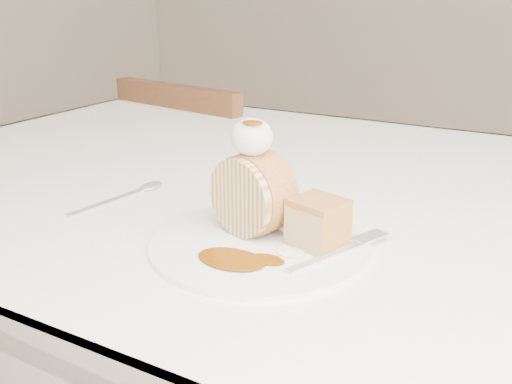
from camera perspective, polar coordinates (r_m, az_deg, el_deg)
The scene contains 10 objects.
table at distance 0.85m, azimuth 5.03°, elevation -4.83°, with size 1.40×0.90×0.75m.
chair_far at distance 1.52m, azimuth -4.93°, elevation -1.86°, with size 0.43×0.43×0.80m.
plate at distance 0.62m, azimuth 0.36°, elevation -5.16°, with size 0.24×0.24×0.01m, color white.
roulade_slice at distance 0.63m, azimuth -0.36°, elevation -0.23°, with size 0.09×0.09×0.05m, color beige.
cake_chunk at distance 0.60m, azimuth 6.21°, elevation -3.35°, with size 0.05×0.05×0.04m, color #B77C45.
whipped_cream at distance 0.61m, azimuth -0.44°, elevation 5.52°, with size 0.05×0.05×0.04m, color white.
caramel_drizzle at distance 0.59m, azimuth -0.34°, elevation 7.42°, with size 0.02×0.02×0.01m, color #673204.
caramel_pool at distance 0.58m, azimuth -2.48°, elevation -6.70°, with size 0.07×0.05×0.00m, color #673204, non-canonical shape.
fork at distance 0.58m, azimuth 6.95°, elevation -6.52°, with size 0.02×0.14×0.00m, color silver.
spoon at distance 0.76m, azimuth -14.67°, elevation -1.03°, with size 0.02×0.15×0.00m, color silver.
Camera 1 is at (0.31, -0.51, 1.01)m, focal length 40.00 mm.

